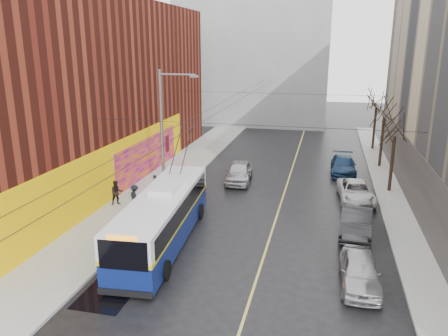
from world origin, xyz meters
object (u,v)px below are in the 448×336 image
object	(u,v)px
pedestrian_a	(156,186)
following_car	(239,172)
tree_near	(396,126)
pedestrian_c	(135,196)
tree_far	(377,100)
parked_car_a	(360,271)
streetlight_pole	(164,134)
trolleybus	(163,217)
pedestrian_b	(117,193)
parked_car_b	(356,220)
tree_mid	(385,108)
parked_car_d	(343,165)
parked_car_c	(356,191)

from	to	relation	value
pedestrian_a	following_car	bearing A→B (deg)	-26.20
tree_near	pedestrian_c	xyz separation A→B (m)	(-16.74, -7.56, -4.06)
tree_far	tree_near	bearing A→B (deg)	-90.00
parked_car_a	pedestrian_c	world-z (taller)	pedestrian_c
parked_car_a	streetlight_pole	bearing A→B (deg)	145.46
trolleybus	pedestrian_b	size ratio (longest dim) A/B	6.97
pedestrian_a	parked_car_a	bearing A→B (deg)	-107.32
following_car	parked_car_b	bearing A→B (deg)	-48.21
tree_mid	parked_car_a	world-z (taller)	tree_mid
tree_mid	parked_car_b	bearing A→B (deg)	-100.40
parked_car_d	trolleybus	bearing A→B (deg)	-122.26
streetlight_pole	parked_car_a	size ratio (longest dim) A/B	2.12
tree_near	parked_car_a	world-z (taller)	tree_near
parked_car_a	pedestrian_c	xyz separation A→B (m)	(-13.82, 6.46, 0.20)
pedestrian_b	pedestrian_c	distance (m)	1.40
tree_mid	parked_car_c	distance (m)	10.82
streetlight_pole	pedestrian_b	size ratio (longest dim) A/B	5.36
parked_car_b	pedestrian_b	distance (m)	15.37
pedestrian_c	tree_mid	bearing A→B (deg)	-101.54
following_car	tree_near	bearing A→B (deg)	-4.61
parked_car_b	pedestrian_b	world-z (taller)	pedestrian_b
tree_near	pedestrian_a	distance (m)	17.49
tree_mid	parked_car_c	bearing A→B (deg)	-104.78
pedestrian_b	streetlight_pole	bearing A→B (deg)	-14.62
trolleybus	pedestrian_b	distance (m)	6.78
tree_mid	parked_car_a	size ratio (longest dim) A/B	1.58
tree_near	tree_mid	bearing A→B (deg)	90.00
tree_mid	pedestrian_a	world-z (taller)	tree_mid
parked_car_d	following_car	xyz separation A→B (m)	(-8.10, -4.23, 0.08)
parked_car_a	pedestrian_a	world-z (taller)	pedestrian_a
parked_car_b	tree_mid	bearing A→B (deg)	83.97
streetlight_pole	parked_car_d	size ratio (longest dim) A/B	1.81
streetlight_pole	parked_car_b	world-z (taller)	streetlight_pole
parked_car_c	tree_mid	bearing A→B (deg)	70.56
trolleybus	pedestrian_a	world-z (taller)	trolleybus
trolleybus	pedestrian_c	bearing A→B (deg)	125.94
pedestrian_a	tree_mid	bearing A→B (deg)	-36.71
pedestrian_c	parked_car_b	bearing A→B (deg)	-144.90
tree_near	pedestrian_b	world-z (taller)	tree_near
pedestrian_a	pedestrian_b	bearing A→B (deg)	151.75
streetlight_pole	tree_mid	xyz separation A→B (m)	(15.14, 13.00, 0.41)
parked_car_c	following_car	bearing A→B (deg)	159.44
tree_far	parked_car_a	size ratio (longest dim) A/B	1.55
parked_car_b	parked_car_d	distance (m)	12.39
pedestrian_b	parked_car_b	bearing A→B (deg)	-42.18
trolleybus	streetlight_pole	bearing A→B (deg)	104.95
tree_mid	parked_car_d	world-z (taller)	tree_mid
pedestrian_c	tree_near	bearing A→B (deg)	-118.25
tree_mid	following_car	world-z (taller)	tree_mid
trolleybus	parked_car_a	bearing A→B (deg)	-16.17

